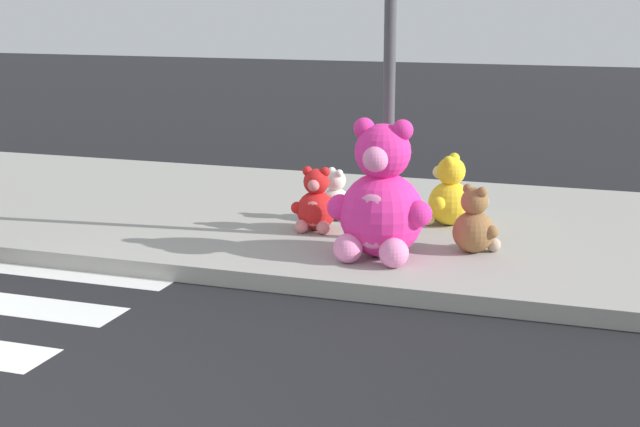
{
  "coord_description": "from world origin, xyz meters",
  "views": [
    {
      "loc": [
        3.06,
        -3.62,
        2.37
      ],
      "look_at": [
        0.61,
        3.6,
        0.55
      ],
      "focal_mm": 51.04,
      "sensor_mm": 36.0,
      "label": 1
    }
  ],
  "objects_px": {
    "plush_white": "(334,199)",
    "plush_yellow": "(448,196)",
    "plush_pink_large": "(381,203)",
    "sign_pole": "(390,57)",
    "plush_red": "(316,205)",
    "plush_brown": "(475,225)"
  },
  "relations": [
    {
      "from": "plush_white",
      "to": "plush_yellow",
      "type": "xyz_separation_m",
      "value": [
        1.14,
        0.18,
        0.07
      ]
    },
    {
      "from": "plush_white",
      "to": "plush_yellow",
      "type": "height_order",
      "value": "plush_yellow"
    },
    {
      "from": "plush_pink_large",
      "to": "plush_red",
      "type": "xyz_separation_m",
      "value": [
        -0.84,
        0.7,
        -0.23
      ]
    },
    {
      "from": "plush_brown",
      "to": "plush_yellow",
      "type": "height_order",
      "value": "plush_yellow"
    },
    {
      "from": "plush_white",
      "to": "plush_red",
      "type": "height_order",
      "value": "plush_red"
    },
    {
      "from": "plush_yellow",
      "to": "sign_pole",
      "type": "bearing_deg",
      "value": -119.32
    },
    {
      "from": "sign_pole",
      "to": "plush_red",
      "type": "distance_m",
      "value": 1.63
    },
    {
      "from": "sign_pole",
      "to": "plush_brown",
      "type": "height_order",
      "value": "sign_pole"
    },
    {
      "from": "plush_pink_large",
      "to": "plush_yellow",
      "type": "distance_m",
      "value": 1.41
    },
    {
      "from": "plush_white",
      "to": "plush_yellow",
      "type": "relative_size",
      "value": 0.75
    },
    {
      "from": "sign_pole",
      "to": "plush_white",
      "type": "relative_size",
      "value": 6.01
    },
    {
      "from": "plush_red",
      "to": "plush_brown",
      "type": "bearing_deg",
      "value": -9.89
    },
    {
      "from": "sign_pole",
      "to": "plush_brown",
      "type": "relative_size",
      "value": 5.25
    },
    {
      "from": "plush_pink_large",
      "to": "plush_brown",
      "type": "xyz_separation_m",
      "value": [
        0.76,
        0.42,
        -0.24
      ]
    },
    {
      "from": "plush_yellow",
      "to": "plush_brown",
      "type": "bearing_deg",
      "value": -65.51
    },
    {
      "from": "sign_pole",
      "to": "plush_yellow",
      "type": "height_order",
      "value": "sign_pole"
    },
    {
      "from": "plush_pink_large",
      "to": "plush_white",
      "type": "relative_size",
      "value": 2.28
    },
    {
      "from": "sign_pole",
      "to": "plush_yellow",
      "type": "xyz_separation_m",
      "value": [
        0.43,
        0.76,
        -1.41
      ]
    },
    {
      "from": "sign_pole",
      "to": "plush_yellow",
      "type": "relative_size",
      "value": 4.5
    },
    {
      "from": "plush_pink_large",
      "to": "plush_white",
      "type": "height_order",
      "value": "plush_pink_large"
    },
    {
      "from": "plush_brown",
      "to": "plush_yellow",
      "type": "distance_m",
      "value": 1.02
    },
    {
      "from": "plush_brown",
      "to": "plush_pink_large",
      "type": "bearing_deg",
      "value": -150.81
    }
  ]
}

